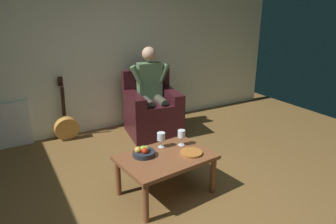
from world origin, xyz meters
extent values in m
plane|color=brown|center=(0.00, 0.00, 0.00)|extent=(7.36, 7.36, 0.00)
cube|color=silver|center=(0.00, -2.70, 1.30)|extent=(6.54, 0.06, 2.59)
cube|color=#351117|center=(-0.59, -2.07, 0.21)|extent=(0.84, 0.84, 0.43)
cube|color=#351117|center=(-0.58, -2.01, 0.48)|extent=(0.49, 0.68, 0.10)
cube|color=#351117|center=(-0.87, -2.03, 0.55)|extent=(0.27, 0.76, 0.24)
cube|color=#351117|center=(-0.30, -2.12, 0.55)|extent=(0.27, 0.76, 0.24)
cube|color=#351117|center=(-0.63, -2.38, 0.69)|extent=(0.75, 0.22, 0.53)
cube|color=#4D6B47|center=(-0.61, -2.21, 0.80)|extent=(0.38, 0.23, 0.55)
sphere|color=tan|center=(-0.61, -2.21, 1.21)|extent=(0.21, 0.21, 0.21)
cylinder|color=#38372D|center=(-0.68, -2.00, 0.54)|extent=(0.19, 0.43, 0.13)
cylinder|color=#38372D|center=(-0.65, -1.79, 0.26)|extent=(0.13, 0.13, 0.53)
cylinder|color=#4D6B47|center=(-0.81, -2.14, 0.93)|extent=(0.21, 0.12, 0.29)
cylinder|color=#38372D|center=(-0.48, -2.02, 0.54)|extent=(0.19, 0.43, 0.13)
cylinder|color=#38372D|center=(-0.45, -1.82, 0.26)|extent=(0.13, 0.13, 0.53)
cylinder|color=#4D6B47|center=(-0.40, -2.19, 0.93)|extent=(0.21, 0.12, 0.29)
cube|color=brown|center=(0.03, -0.56, 0.42)|extent=(0.99, 0.74, 0.04)
cylinder|color=brown|center=(-0.42, -0.34, 0.20)|extent=(0.06, 0.06, 0.40)
cylinder|color=brown|center=(0.41, -0.25, 0.20)|extent=(0.06, 0.06, 0.40)
cylinder|color=brown|center=(-0.36, -0.88, 0.20)|extent=(0.06, 0.06, 0.40)
cylinder|color=brown|center=(0.47, -0.79, 0.20)|extent=(0.06, 0.06, 0.40)
cylinder|color=#BC843A|center=(0.62, -2.49, 0.17)|extent=(0.35, 0.15, 0.36)
cylinder|color=black|center=(0.62, -2.44, 0.19)|extent=(0.10, 0.02, 0.10)
cube|color=black|center=(0.62, -2.55, 0.58)|extent=(0.05, 0.10, 0.46)
cube|color=black|center=(0.62, -2.60, 0.86)|extent=(0.07, 0.05, 0.14)
cube|color=white|center=(1.36, -2.63, 0.32)|extent=(0.58, 0.06, 0.63)
cylinder|color=silver|center=(-0.03, -0.77, 0.44)|extent=(0.07, 0.07, 0.01)
cylinder|color=silver|center=(-0.03, -0.77, 0.48)|extent=(0.01, 0.01, 0.08)
cylinder|color=silver|center=(-0.03, -0.77, 0.56)|extent=(0.09, 0.09, 0.08)
cylinder|color=#590C19|center=(-0.03, -0.77, 0.54)|extent=(0.08, 0.08, 0.03)
cylinder|color=silver|center=(-0.25, -0.70, 0.44)|extent=(0.07, 0.07, 0.01)
cylinder|color=silver|center=(-0.25, -0.70, 0.49)|extent=(0.01, 0.01, 0.09)
cylinder|color=silver|center=(-0.25, -0.70, 0.57)|extent=(0.08, 0.08, 0.08)
cylinder|color=#590C19|center=(-0.25, -0.70, 0.55)|extent=(0.07, 0.07, 0.03)
cylinder|color=#21262F|center=(0.22, -0.67, 0.46)|extent=(0.23, 0.23, 0.05)
sphere|color=gold|center=(0.28, -0.69, 0.51)|extent=(0.07, 0.07, 0.07)
sphere|color=#B72510|center=(0.22, -0.64, 0.51)|extent=(0.07, 0.07, 0.07)
sphere|color=olive|center=(0.20, -0.67, 0.51)|extent=(0.07, 0.07, 0.07)
sphere|color=#77A333|center=(0.22, -0.69, 0.51)|extent=(0.07, 0.07, 0.07)
cylinder|color=#AA6429|center=(-0.22, -0.47, 0.45)|extent=(0.23, 0.23, 0.02)
camera|label=1|loc=(1.41, 1.93, 1.89)|focal=33.33mm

